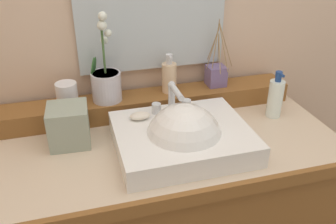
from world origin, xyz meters
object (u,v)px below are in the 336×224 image
(sink_basin, at_px, (183,140))
(soap_dispenser, at_px, (169,77))
(lotion_bottle, at_px, (275,98))
(reed_diffuser, at_px, (216,75))
(tumbler_cup, at_px, (67,94))
(soap_bar, at_px, (140,116))
(tissue_box, at_px, (69,125))
(potted_plant, at_px, (106,81))

(sink_basin, bearing_deg, soap_dispenser, 83.07)
(sink_basin, bearing_deg, lotion_bottle, 16.98)
(reed_diffuser, distance_m, lotion_bottle, 0.25)
(tumbler_cup, bearing_deg, soap_bar, -36.32)
(tumbler_cup, bearing_deg, sink_basin, -38.54)
(soap_bar, relative_size, soap_dispenser, 0.46)
(sink_basin, relative_size, soap_bar, 6.18)
(lotion_bottle, distance_m, tissue_box, 0.76)
(reed_diffuser, bearing_deg, potted_plant, -177.52)
(potted_plant, xyz_separation_m, tissue_box, (-0.15, -0.14, -0.08))
(sink_basin, relative_size, potted_plant, 1.31)
(soap_dispenser, relative_size, reed_diffuser, 0.57)
(soap_bar, xyz_separation_m, potted_plant, (-0.09, 0.17, 0.07))
(reed_diffuser, height_order, lotion_bottle, reed_diffuser)
(tumbler_cup, height_order, reed_diffuser, reed_diffuser)
(soap_dispenser, xyz_separation_m, lotion_bottle, (0.37, -0.17, -0.06))
(tumbler_cup, bearing_deg, tissue_box, -92.39)
(tumbler_cup, bearing_deg, soap_dispenser, 1.95)
(soap_bar, bearing_deg, tumbler_cup, 143.68)
(sink_basin, distance_m, soap_dispenser, 0.31)
(tumbler_cup, xyz_separation_m, reed_diffuser, (0.58, 0.02, 0.00))
(sink_basin, xyz_separation_m, tissue_box, (-0.35, 0.14, 0.03))
(tissue_box, bearing_deg, soap_dispenser, 21.05)
(soap_bar, relative_size, reed_diffuser, 0.26)
(potted_plant, xyz_separation_m, lotion_bottle, (0.61, -0.16, -0.07))
(soap_bar, distance_m, tissue_box, 0.24)
(reed_diffuser, bearing_deg, soap_dispenser, -177.36)
(soap_dispenser, distance_m, tumbler_cup, 0.38)
(sink_basin, relative_size, reed_diffuser, 1.62)
(soap_bar, height_order, soap_dispenser, soap_dispenser)
(sink_basin, xyz_separation_m, lotion_bottle, (0.40, 0.12, 0.04))
(potted_plant, distance_m, reed_diffuser, 0.44)
(soap_dispenser, relative_size, tumbler_cup, 1.77)
(soap_dispenser, xyz_separation_m, reed_diffuser, (0.20, 0.01, -0.02))
(soap_dispenser, bearing_deg, soap_bar, -130.39)
(sink_basin, height_order, tissue_box, sink_basin)
(sink_basin, distance_m, soap_bar, 0.17)
(lotion_bottle, bearing_deg, sink_basin, -163.02)
(sink_basin, distance_m, tumbler_cup, 0.45)
(sink_basin, relative_size, lotion_bottle, 2.38)
(sink_basin, relative_size, tumbler_cup, 5.06)
(soap_bar, relative_size, tumbler_cup, 0.82)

